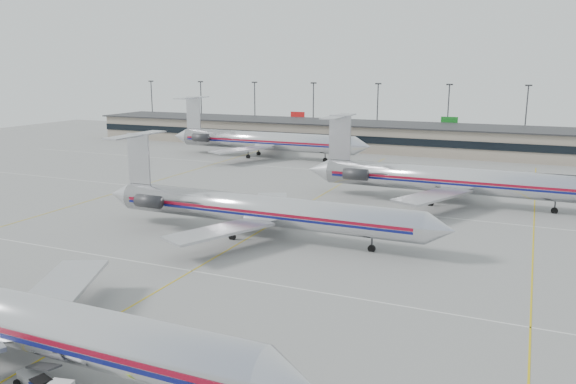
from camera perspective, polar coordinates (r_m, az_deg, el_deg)
The scene contains 8 objects.
ground at distance 47.82m, azimuth -16.43°, elevation -11.55°, with size 260.00×260.00×0.00m, color gray.
apron_markings at distance 55.19m, azimuth -9.73°, elevation -7.90°, with size 160.00×0.15×0.02m, color silver.
terminal at distance 135.05m, azimuth 11.18°, elevation 5.48°, with size 162.00×17.00×6.25m.
light_mast_row at distance 148.20m, azimuth 12.47°, elevation 8.14°, with size 163.60×0.40×15.28m.
jet_second_row at distance 64.42m, azimuth -3.35°, elevation -1.72°, with size 43.11×25.38×11.28m.
jet_third_row at distance 83.24m, azimuth 16.05°, elevation 1.25°, with size 44.68×27.48×12.22m.
jet_back_row at distance 122.33m, azimuth -2.66°, elevation 5.26°, with size 46.87×28.83×12.82m.
belt_loader at distance 39.08m, azimuth -23.99°, elevation -16.94°, with size 4.12×2.25×2.11m.
Camera 1 is at (28.91, -32.98, 19.06)m, focal length 35.00 mm.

